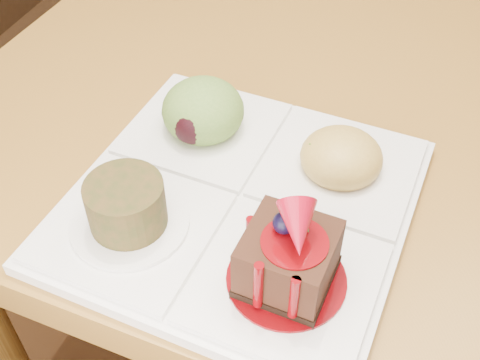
% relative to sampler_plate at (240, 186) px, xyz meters
% --- Properties ---
extents(ground, '(6.00, 6.00, 0.00)m').
position_rel_sampler_plate_xyz_m(ground, '(0.14, 0.75, -0.77)').
color(ground, '#523317').
extents(sampler_plate, '(0.29, 0.29, 0.11)m').
position_rel_sampler_plate_xyz_m(sampler_plate, '(0.00, 0.00, 0.00)').
color(sampler_plate, white).
rests_on(sampler_plate, dining_table).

